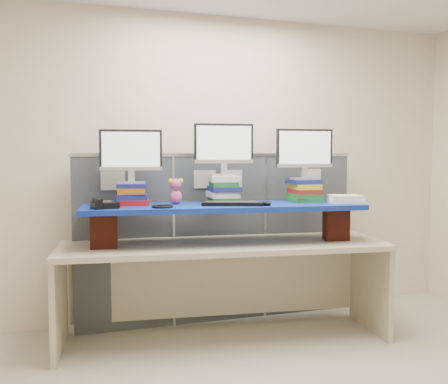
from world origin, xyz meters
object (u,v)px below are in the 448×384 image
object	(u,v)px
monitor_center	(224,146)
keyboard	(232,203)
blue_board	(224,207)
desk_phone	(104,204)
monitor_right	(304,151)
desk	(224,263)
monitor_left	(131,153)

from	to	relation	value
monitor_center	keyboard	bearing A→B (deg)	-81.84
blue_board	desk_phone	size ratio (longest dim) A/B	10.80
monitor_center	monitor_right	size ratio (longest dim) A/B	1.00
keyboard	desk	bearing A→B (deg)	131.40
keyboard	monitor_left	bearing A→B (deg)	177.30
desk_phone	blue_board	bearing A→B (deg)	-8.99
desk	blue_board	bearing A→B (deg)	100.46
keyboard	desk_phone	bearing A→B (deg)	-165.66
monitor_center	keyboard	xyz separation A→B (m)	(0.00, -0.21, -0.46)
monitor_right	keyboard	world-z (taller)	monitor_right
monitor_right	desk_phone	bearing A→B (deg)	-171.59
monitor_left	monitor_right	distance (m)	1.45
desk	monitor_center	bearing A→B (deg)	80.11
blue_board	desk	bearing A→B (deg)	-79.54
monitor_center	monitor_left	bearing A→B (deg)	-180.00
blue_board	monitor_left	world-z (taller)	monitor_left
desk_phone	desk	bearing A→B (deg)	-8.99
monitor_right	keyboard	distance (m)	0.82
desk	monitor_left	world-z (taller)	monitor_left
monitor_left	desk_phone	world-z (taller)	monitor_left
desk	monitor_left	bearing A→B (deg)	170.82
desk	monitor_right	size ratio (longest dim) A/B	5.48
desk	desk_phone	xyz separation A→B (m)	(-0.95, -0.01, 0.51)
desk_phone	monitor_right	bearing A→B (deg)	-8.27
monitor_left	desk_phone	distance (m)	0.50
monitor_right	desk_phone	distance (m)	1.72
monitor_center	desk_phone	size ratio (longest dim) A/B	2.37
monitor_left	desk	bearing A→B (deg)	-9.18
monitor_left	desk_phone	xyz separation A→B (m)	(-0.23, -0.22, -0.39)
desk	keyboard	distance (m)	0.50
blue_board	monitor_center	world-z (taller)	monitor_center
monitor_center	keyboard	distance (m)	0.50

